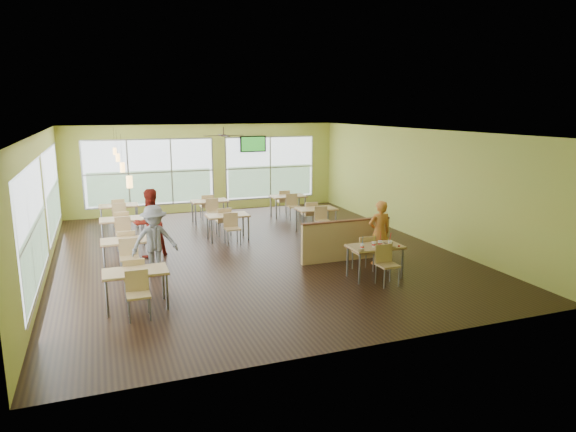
% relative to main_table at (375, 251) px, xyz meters
% --- Properties ---
extents(room, '(12.00, 12.04, 3.20)m').
position_rel_main_table_xyz_m(room, '(-2.00, 3.00, 0.97)').
color(room, black).
rests_on(room, ground).
extents(window_bays, '(9.24, 10.24, 2.38)m').
position_rel_main_table_xyz_m(window_bays, '(-4.65, 6.08, 0.85)').
color(window_bays, white).
rests_on(window_bays, room).
extents(main_table, '(1.22, 1.52, 0.87)m').
position_rel_main_table_xyz_m(main_table, '(0.00, 0.00, 0.00)').
color(main_table, tan).
rests_on(main_table, floor).
extents(half_wall_divider, '(2.40, 0.14, 1.04)m').
position_rel_main_table_xyz_m(half_wall_divider, '(0.00, 1.45, -0.11)').
color(half_wall_divider, tan).
rests_on(half_wall_divider, floor).
extents(dining_tables, '(6.92, 8.72, 0.87)m').
position_rel_main_table_xyz_m(dining_tables, '(-3.05, 4.71, -0.00)').
color(dining_tables, tan).
rests_on(dining_tables, floor).
extents(pendant_lights, '(0.11, 7.31, 0.86)m').
position_rel_main_table_xyz_m(pendant_lights, '(-5.20, 3.68, 1.82)').
color(pendant_lights, '#2D2119').
rests_on(pendant_lights, ceiling).
extents(ceiling_fan, '(1.25, 1.25, 0.29)m').
position_rel_main_table_xyz_m(ceiling_fan, '(-2.00, 6.00, 2.32)').
color(ceiling_fan, '#2D2119').
rests_on(ceiling_fan, ceiling).
extents(tv_backwall, '(1.00, 0.07, 0.60)m').
position_rel_main_table_xyz_m(tv_backwall, '(-0.20, 8.90, 1.82)').
color(tv_backwall, black).
rests_on(tv_backwall, wall_back).
extents(man_plaid, '(0.59, 0.40, 1.58)m').
position_rel_main_table_xyz_m(man_plaid, '(0.62, 0.89, 0.16)').
color(man_plaid, '#D34F17').
rests_on(man_plaid, floor).
extents(patron_maroon, '(1.06, 0.96, 1.78)m').
position_rel_main_table_xyz_m(patron_maroon, '(-4.58, 3.49, 0.26)').
color(patron_maroon, maroon).
rests_on(patron_maroon, floor).
extents(patron_grey, '(1.13, 0.75, 1.63)m').
position_rel_main_table_xyz_m(patron_grey, '(-4.63, 1.92, 0.19)').
color(patron_grey, slate).
rests_on(patron_grey, floor).
extents(cup_blue, '(0.09, 0.09, 0.33)m').
position_rel_main_table_xyz_m(cup_blue, '(-0.43, -0.19, 0.19)').
color(cup_blue, white).
rests_on(cup_blue, main_table).
extents(cup_yellow, '(0.09, 0.09, 0.34)m').
position_rel_main_table_xyz_m(cup_yellow, '(-0.11, -0.11, 0.19)').
color(cup_yellow, white).
rests_on(cup_yellow, main_table).
extents(cup_red_near, '(0.10, 0.10, 0.37)m').
position_rel_main_table_xyz_m(cup_red_near, '(0.05, -0.12, 0.19)').
color(cup_red_near, white).
rests_on(cup_red_near, main_table).
extents(cup_red_far, '(0.10, 0.10, 0.35)m').
position_rel_main_table_xyz_m(cup_red_far, '(0.26, -0.19, 0.19)').
color(cup_red_far, white).
rests_on(cup_red_far, main_table).
extents(food_basket, '(0.22, 0.22, 0.05)m').
position_rel_main_table_xyz_m(food_basket, '(0.34, 0.02, 0.15)').
color(food_basket, black).
rests_on(food_basket, main_table).
extents(ketchup_cup, '(0.05, 0.05, 0.02)m').
position_rel_main_table_xyz_m(ketchup_cup, '(0.46, -0.25, 0.13)').
color(ketchup_cup, '#A51B0E').
rests_on(ketchup_cup, main_table).
extents(wrapper_left, '(0.16, 0.15, 0.04)m').
position_rel_main_table_xyz_m(wrapper_left, '(-0.51, -0.27, 0.14)').
color(wrapper_left, '#9D814C').
rests_on(wrapper_left, main_table).
extents(wrapper_mid, '(0.23, 0.22, 0.05)m').
position_rel_main_table_xyz_m(wrapper_mid, '(0.03, 0.09, 0.14)').
color(wrapper_mid, '#9D814C').
rests_on(wrapper_mid, main_table).
extents(wrapper_right, '(0.19, 0.18, 0.04)m').
position_rel_main_table_xyz_m(wrapper_right, '(0.27, -0.30, 0.14)').
color(wrapper_right, '#9D814C').
rests_on(wrapper_right, main_table).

